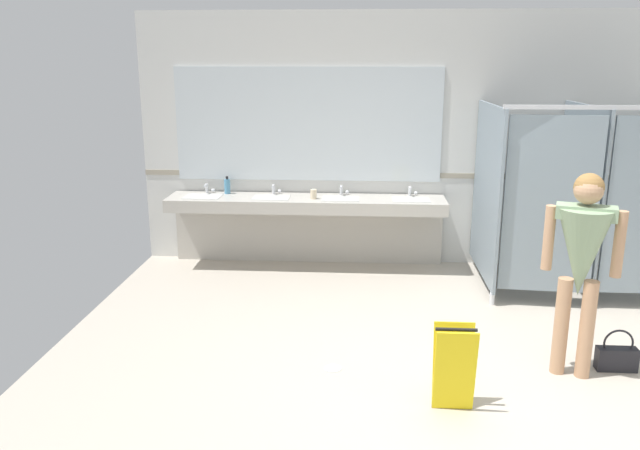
# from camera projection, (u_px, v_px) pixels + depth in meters

# --- Properties ---
(ground_plane) EXTENTS (6.51, 6.68, 0.10)m
(ground_plane) POSITION_uv_depth(u_px,v_px,m) (449.00, 394.00, 4.72)
(ground_plane) COLOR #B2A899
(wall_back) EXTENTS (6.51, 0.12, 2.89)m
(wall_back) POSITION_uv_depth(u_px,v_px,m) (421.00, 141.00, 7.33)
(wall_back) COLOR silver
(wall_back) RESTS_ON ground_plane
(wall_back_tile_band) EXTENTS (6.51, 0.01, 0.06)m
(wall_back_tile_band) POSITION_uv_depth(u_px,v_px,m) (420.00, 175.00, 7.37)
(wall_back_tile_band) COLOR #9E937F
(wall_back_tile_band) RESTS_ON wall_back
(vanity_counter) EXTENTS (3.16, 0.55, 0.94)m
(vanity_counter) POSITION_uv_depth(u_px,v_px,m) (307.00, 215.00, 7.37)
(vanity_counter) COLOR #B2ADA3
(vanity_counter) RESTS_ON ground_plane
(mirror_panel) EXTENTS (3.06, 0.02, 1.30)m
(mirror_panel) POSITION_uv_depth(u_px,v_px,m) (308.00, 125.00, 7.30)
(mirror_panel) COLOR silver
(mirror_panel) RESTS_ON wall_back
(bathroom_stalls) EXTENTS (1.95, 1.40, 1.95)m
(bathroom_stalls) POSITION_uv_depth(u_px,v_px,m) (585.00, 196.00, 6.41)
(bathroom_stalls) COLOR gray
(bathroom_stalls) RESTS_ON ground_plane
(person_standing) EXTENTS (0.53, 0.50, 1.57)m
(person_standing) POSITION_uv_depth(u_px,v_px,m) (582.00, 252.00, 4.67)
(person_standing) COLOR tan
(person_standing) RESTS_ON ground_plane
(handbag) EXTENTS (0.31, 0.10, 0.34)m
(handbag) POSITION_uv_depth(u_px,v_px,m) (617.00, 357.00, 4.95)
(handbag) COLOR black
(handbag) RESTS_ON ground_plane
(soap_dispenser) EXTENTS (0.07, 0.07, 0.21)m
(soap_dispenser) POSITION_uv_depth(u_px,v_px,m) (227.00, 186.00, 7.43)
(soap_dispenser) COLOR teal
(soap_dispenser) RESTS_ON vanity_counter
(paper_cup) EXTENTS (0.07, 0.07, 0.11)m
(paper_cup) POSITION_uv_depth(u_px,v_px,m) (314.00, 194.00, 7.16)
(paper_cup) COLOR beige
(paper_cup) RESTS_ON vanity_counter
(wet_floor_sign) EXTENTS (0.28, 0.19, 0.61)m
(wet_floor_sign) POSITION_uv_depth(u_px,v_px,m) (454.00, 367.00, 4.35)
(wet_floor_sign) COLOR yellow
(wet_floor_sign) RESTS_ON ground_plane
(floor_drain_cover) EXTENTS (0.14, 0.14, 0.01)m
(floor_drain_cover) POSITION_uv_depth(u_px,v_px,m) (333.00, 368.00, 5.00)
(floor_drain_cover) COLOR #B7BABF
(floor_drain_cover) RESTS_ON ground_plane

